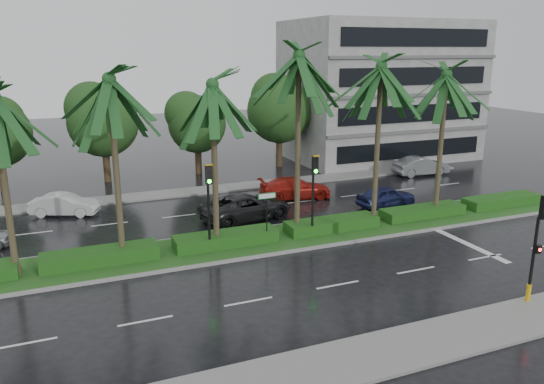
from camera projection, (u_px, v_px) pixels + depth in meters
name	position (u px, v px, depth m)	size (l,w,h in m)	color
ground	(289.00, 246.00, 26.74)	(120.00, 120.00, 0.00)	black
near_sidewalk	(415.00, 345.00, 17.63)	(40.00, 2.40, 0.12)	gray
far_sidewalk	(219.00, 189.00, 37.43)	(40.00, 2.00, 0.12)	gray
median	(281.00, 238.00, 27.61)	(36.00, 4.00, 0.15)	gray
hedge	(281.00, 231.00, 27.51)	(35.20, 1.40, 0.60)	#164313
lane_markings	(346.00, 240.00, 27.48)	(34.00, 13.06, 0.01)	silver
palm_row	(258.00, 89.00, 25.17)	(26.30, 4.20, 9.99)	#3E3524
signal_near	(537.00, 244.00, 19.93)	(0.34, 0.45, 4.36)	black
signal_median_left	(209.00, 195.00, 24.75)	(0.34, 0.42, 4.36)	black
signal_median_right	(314.00, 184.00, 26.78)	(0.34, 0.42, 4.36)	black
street_sign	(267.00, 205.00, 26.25)	(0.95, 0.09, 2.60)	black
bg_trees	(205.00, 115.00, 41.48)	(32.69, 5.37, 7.76)	#322917
building	(379.00, 91.00, 47.52)	(16.00, 10.00, 12.00)	slate
car_white	(64.00, 205.00, 31.52)	(3.92, 1.37, 1.29)	silver
car_darkgrey	(246.00, 207.00, 30.72)	(5.48, 2.53, 1.52)	black
car_red	(295.00, 188.00, 35.09)	(4.79, 1.95, 1.39)	#A51A12
car_blue	(386.00, 196.00, 33.28)	(3.87, 1.56, 1.32)	navy
car_grey	(421.00, 166.00, 41.59)	(4.42, 1.54, 1.46)	slate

